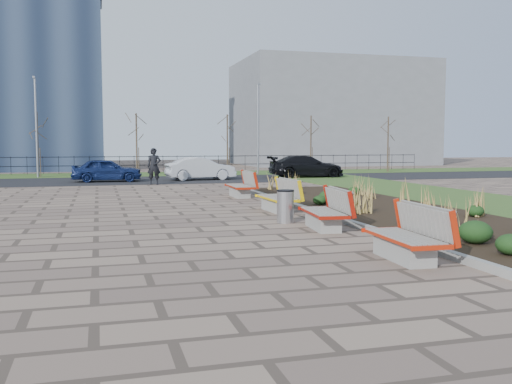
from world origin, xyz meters
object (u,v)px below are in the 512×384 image
object	(u,v)px
car_blue	(107,170)
lamp_east	(258,129)
bench_b	(323,209)
lamp_west	(36,128)
litter_bin	(285,207)
car_silver	(201,169)
bench_c	(277,196)
pedestrian	(154,166)
car_black	(306,166)
bench_d	(240,185)
bench_a	(404,234)

from	to	relation	value
car_blue	lamp_east	bearing A→B (deg)	-61.45
bench_b	lamp_west	distance (m)	25.64
bench_b	litter_bin	xyz separation A→B (m)	(-0.55, 1.34, -0.06)
lamp_east	car_silver	bearing A→B (deg)	-135.67
bench_c	lamp_west	size ratio (longest dim) A/B	0.35
car_blue	lamp_east	world-z (taller)	lamp_east
pedestrian	car_black	world-z (taller)	pedestrian
lamp_west	pedestrian	bearing A→B (deg)	-49.66
bench_b	bench_d	world-z (taller)	same
car_blue	bench_d	bearing A→B (deg)	-151.37
car_silver	lamp_west	bearing A→B (deg)	57.41
bench_a	bench_d	bearing A→B (deg)	92.75
bench_d	litter_bin	distance (m)	7.45
car_blue	lamp_west	xyz separation A→B (m)	(-4.03, 4.76, 2.38)
bench_c	lamp_east	size ratio (longest dim) A/B	0.35
bench_b	pedestrian	size ratio (longest dim) A/B	1.11
bench_b	car_black	bearing A→B (deg)	76.91
litter_bin	lamp_west	size ratio (longest dim) A/B	0.15
bench_a	litter_bin	bearing A→B (deg)	98.67
bench_d	lamp_west	size ratio (longest dim) A/B	0.35
bench_c	bench_d	bearing A→B (deg)	87.89
litter_bin	car_blue	world-z (taller)	car_blue
bench_a	bench_d	distance (m)	12.70
lamp_east	bench_d	bearing A→B (deg)	-108.31
bench_a	car_black	bearing A→B (deg)	76.43
car_blue	car_black	world-z (taller)	car_black
litter_bin	car_silver	size ratio (longest dim) A/B	0.22
car_silver	bench_c	bearing A→B (deg)	172.96
lamp_east	bench_a	bearing A→B (deg)	-100.19
litter_bin	lamp_west	bearing A→B (deg)	110.56
bench_b	pedestrian	distance (m)	16.62
bench_a	car_black	xyz separation A→B (m)	(6.95, 23.73, 0.19)
litter_bin	bench_d	bearing A→B (deg)	85.79
lamp_west	bench_a	bearing A→B (deg)	-72.07
bench_a	car_blue	bearing A→B (deg)	104.91
car_blue	lamp_east	distance (m)	11.30
bench_a	bench_b	world-z (taller)	same
pedestrian	bench_c	bearing A→B (deg)	-69.23
bench_a	litter_bin	size ratio (longest dim) A/B	2.40
litter_bin	lamp_east	bearing A→B (deg)	76.18
bench_d	car_silver	xyz separation A→B (m)	(0.26, 10.49, 0.17)
bench_c	lamp_east	xyz separation A→B (m)	(5.00, 20.03, 2.54)
bench_c	car_silver	world-z (taller)	car_silver
bench_a	car_blue	world-z (taller)	car_blue
bench_a	bench_d	world-z (taller)	same
pedestrian	car_black	distance (m)	10.18
bench_d	pedestrian	xyz separation A→B (m)	(-2.65, 7.64, 0.44)
bench_c	pedestrian	bearing A→B (deg)	99.81
bench_c	car_blue	distance (m)	16.05
pedestrian	car_blue	bearing A→B (deg)	139.32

